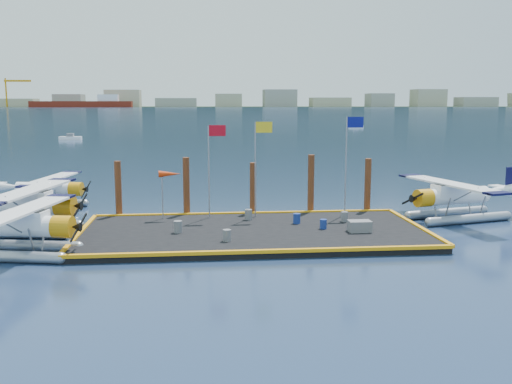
% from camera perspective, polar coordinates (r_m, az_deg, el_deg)
% --- Properties ---
extents(ground, '(4000.00, 4000.00, 0.00)m').
position_cam_1_polar(ground, '(33.81, -0.29, -4.44)').
color(ground, '#1A2A4E').
rests_on(ground, ground).
extents(dock, '(20.00, 10.00, 0.40)m').
position_cam_1_polar(dock, '(33.77, -0.29, -4.11)').
color(dock, black).
rests_on(dock, ground).
extents(dock_bumpers, '(20.25, 10.25, 0.18)m').
position_cam_1_polar(dock_bumpers, '(33.70, -0.29, -3.63)').
color(dock_bumpers, orange).
rests_on(dock_bumpers, dock).
extents(far_backdrop, '(3050.00, 2050.00, 810.00)m').
position_cam_1_polar(far_backdrop, '(1786.86, 2.20, 9.04)').
color(far_backdrop, black).
rests_on(far_backdrop, ground).
extents(seaplane_a, '(8.64, 9.42, 3.33)m').
position_cam_1_polar(seaplane_a, '(31.53, -22.64, -3.43)').
color(seaplane_a, '#8F959C').
rests_on(seaplane_a, ground).
extents(seaplane_b, '(9.35, 10.22, 3.61)m').
position_cam_1_polar(seaplane_b, '(36.84, -22.18, -1.50)').
color(seaplane_b, '#8F959C').
rests_on(seaplane_b, ground).
extents(seaplane_c, '(7.93, 8.69, 3.07)m').
position_cam_1_polar(seaplane_c, '(44.97, -20.12, 0.11)').
color(seaplane_c, '#8F959C').
rests_on(seaplane_c, ground).
extents(seaplane_d, '(8.93, 9.65, 3.43)m').
position_cam_1_polar(seaplane_d, '(40.20, 19.18, -0.62)').
color(seaplane_d, '#8F959C').
rests_on(seaplane_d, ground).
extents(drum_0, '(0.49, 0.49, 0.69)m').
position_cam_1_polar(drum_0, '(33.16, -7.81, -3.47)').
color(drum_0, slate).
rests_on(drum_0, dock).
extents(drum_1, '(0.40, 0.40, 0.57)m').
position_cam_1_polar(drum_1, '(34.11, 6.74, -3.21)').
color(drum_1, navy).
rests_on(drum_1, dock).
extents(drum_2, '(0.44, 0.44, 0.63)m').
position_cam_1_polar(drum_2, '(35.43, 4.09, -2.66)').
color(drum_2, navy).
rests_on(drum_2, dock).
extents(drum_3, '(0.45, 0.45, 0.63)m').
position_cam_1_polar(drum_3, '(30.97, -2.92, -4.35)').
color(drum_3, slate).
rests_on(drum_3, dock).
extents(drum_4, '(0.44, 0.44, 0.61)m').
position_cam_1_polar(drum_4, '(36.38, 8.83, -2.44)').
color(drum_4, slate).
rests_on(drum_4, dock).
extents(drum_5, '(0.47, 0.47, 0.67)m').
position_cam_1_polar(drum_5, '(36.46, -0.76, -2.27)').
color(drum_5, slate).
rests_on(drum_5, dock).
extents(crate, '(1.30, 0.86, 0.65)m').
position_cam_1_polar(crate, '(33.67, 10.31, -3.38)').
color(crate, slate).
rests_on(crate, dock).
extents(flagpole_red, '(1.14, 0.08, 6.00)m').
position_cam_1_polar(flagpole_red, '(36.72, -4.43, 3.56)').
color(flagpole_red, gray).
rests_on(flagpole_red, dock).
extents(flagpole_yellow, '(1.14, 0.08, 6.20)m').
position_cam_1_polar(flagpole_yellow, '(36.89, 0.24, 3.79)').
color(flagpole_yellow, gray).
rests_on(flagpole_yellow, dock).
extents(flagpole_blue, '(1.14, 0.08, 6.50)m').
position_cam_1_polar(flagpole_blue, '(37.96, 9.30, 4.09)').
color(flagpole_blue, gray).
rests_on(flagpole_blue, dock).
extents(windsock, '(1.40, 0.44, 3.12)m').
position_cam_1_polar(windsock, '(36.89, -8.65, 1.69)').
color(windsock, gray).
rests_on(windsock, dock).
extents(piling_0, '(0.44, 0.44, 4.00)m').
position_cam_1_polar(piling_0, '(38.97, -13.60, 0.10)').
color(piling_0, '#4F2C16').
rests_on(piling_0, ground).
extents(piling_1, '(0.44, 0.44, 4.20)m').
position_cam_1_polar(piling_1, '(38.59, -6.97, 0.35)').
color(piling_1, '#4F2C16').
rests_on(piling_1, ground).
extents(piling_2, '(0.44, 0.44, 3.80)m').
position_cam_1_polar(piling_2, '(38.77, -0.30, 0.16)').
color(piling_2, '#4F2C16').
rests_on(piling_2, ground).
extents(piling_3, '(0.44, 0.44, 4.30)m').
position_cam_1_polar(piling_3, '(39.30, 5.51, 0.61)').
color(piling_3, '#4F2C16').
rests_on(piling_3, ground).
extents(piling_4, '(0.44, 0.44, 4.00)m').
position_cam_1_polar(piling_4, '(40.29, 11.10, 0.47)').
color(piling_4, '#4F2C16').
rests_on(piling_4, ground).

